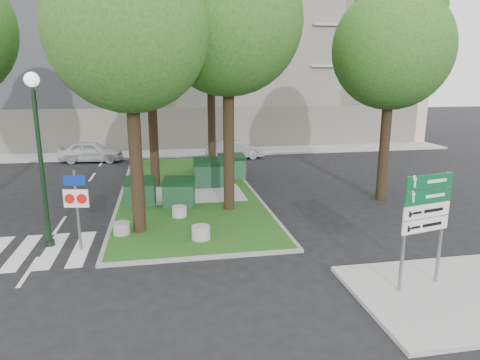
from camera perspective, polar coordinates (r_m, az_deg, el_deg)
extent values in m
plane|color=black|center=(13.29, -7.04, -10.49)|extent=(120.00, 120.00, 0.00)
cube|color=#194D16|center=(20.85, -7.04, -1.35)|extent=(6.00, 16.00, 0.12)
cube|color=gray|center=(20.85, -7.04, -1.37)|extent=(6.30, 16.30, 0.10)
cube|color=#999993|center=(12.38, 26.78, -13.51)|extent=(5.00, 4.00, 0.12)
cube|color=#999993|center=(31.09, -9.17, 3.53)|extent=(42.00, 3.00, 0.12)
cube|color=silver|center=(14.99, -22.03, -8.54)|extent=(5.00, 3.00, 0.01)
cube|color=beige|center=(38.22, -9.94, 17.30)|extent=(41.00, 12.00, 16.00)
cylinder|color=black|center=(14.84, -13.80, 4.21)|extent=(0.44, 0.44, 6.16)
sphere|color=#215115|center=(14.72, -14.66, 18.72)|extent=(5.20, 5.20, 5.20)
cylinder|color=black|center=(16.95, -1.52, 6.68)|extent=(0.44, 0.44, 6.72)
sphere|color=#215115|center=(16.95, -1.62, 20.51)|extent=(5.60, 5.60, 5.60)
cylinder|color=black|center=(21.27, -11.50, 6.69)|extent=(0.44, 0.44, 5.88)
sphere|color=#215115|center=(21.16, -11.97, 16.32)|extent=(4.80, 4.80, 4.80)
sphere|color=#215115|center=(21.51, -11.34, 20.80)|extent=(3.60, 3.60, 3.60)
cylinder|color=black|center=(24.36, -3.83, 9.09)|extent=(0.44, 0.44, 7.00)
sphere|color=#215115|center=(24.40, -3.99, 19.09)|extent=(5.80, 5.80, 5.80)
cylinder|color=black|center=(19.79, 18.81, 5.73)|extent=(0.44, 0.44, 5.88)
sphere|color=#215115|center=(19.66, 19.63, 16.08)|extent=(5.00, 5.00, 5.00)
sphere|color=#215115|center=(20.15, 20.52, 20.75)|extent=(3.75, 3.75, 3.75)
cube|color=#0D3217|center=(18.50, -13.14, -1.78)|extent=(1.29, 0.92, 0.97)
cube|color=black|center=(18.37, -13.23, -0.08)|extent=(1.34, 0.98, 0.28)
cube|color=#0F361B|center=(18.05, -8.12, -1.92)|extent=(1.39, 1.07, 0.99)
cube|color=black|center=(17.91, -8.18, -0.15)|extent=(1.44, 1.13, 0.28)
cube|color=#0F331D|center=(21.18, -4.18, 0.72)|extent=(1.49, 1.04, 1.14)
cube|color=black|center=(21.04, -4.21, 2.48)|extent=(1.55, 1.11, 0.33)
cube|color=#164823|center=(22.82, -1.11, 1.58)|extent=(1.39, 0.99, 1.06)
cube|color=black|center=(22.70, -1.11, 3.10)|extent=(1.45, 1.05, 0.31)
cylinder|color=gray|center=(15.37, -15.50, -6.20)|extent=(0.57, 0.57, 0.41)
cylinder|color=#999894|center=(14.43, -5.24, -6.97)|extent=(0.62, 0.62, 0.44)
cylinder|color=#A2A19D|center=(16.77, -8.09, -4.17)|extent=(0.57, 0.57, 0.40)
cylinder|color=gold|center=(24.29, -4.08, 1.83)|extent=(0.39, 0.39, 0.68)
cylinder|color=black|center=(14.81, -24.90, 1.07)|extent=(0.14, 0.14, 5.02)
cylinder|color=black|center=(15.46, -24.01, -7.67)|extent=(0.30, 0.30, 0.20)
sphere|color=white|center=(14.53, -26.02, 11.96)|extent=(0.44, 0.44, 0.44)
cylinder|color=slate|center=(14.36, -20.84, -3.88)|extent=(0.10, 0.10, 2.61)
cube|color=navy|center=(14.11, -21.18, -0.04)|extent=(0.68, 0.16, 0.31)
cube|color=white|center=(14.25, -20.98, -2.28)|extent=(0.78, 0.18, 0.57)
cylinder|color=red|center=(14.29, -21.72, -2.31)|extent=(0.31, 0.09, 0.31)
cylinder|color=red|center=(14.21, -20.24, -2.25)|extent=(0.31, 0.09, 0.31)
cylinder|color=slate|center=(11.36, 21.05, -6.88)|extent=(0.11, 0.11, 2.96)
cylinder|color=slate|center=(12.24, 25.30, -5.83)|extent=(0.11, 0.11, 2.96)
cube|color=#094D28|center=(11.43, 23.86, -0.14)|extent=(1.46, 0.37, 0.34)
cube|color=#094D28|center=(11.52, 23.68, -1.95)|extent=(1.46, 0.37, 0.34)
cube|color=white|center=(11.62, 23.51, -3.74)|extent=(1.46, 0.37, 0.34)
cube|color=white|center=(11.73, 23.34, -5.50)|extent=(1.46, 0.37, 0.34)
imported|color=silver|center=(29.41, -19.23, 3.61)|extent=(4.15, 1.98, 1.37)
imported|color=#9B9DA2|center=(28.83, -0.70, 4.07)|extent=(3.96, 1.80, 1.26)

